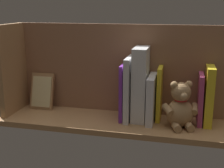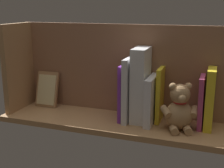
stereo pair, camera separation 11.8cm
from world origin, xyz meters
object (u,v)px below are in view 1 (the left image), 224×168
Objects in this scene: book_0 at (209,96)px; picture_frame_leaning at (42,91)px; dictionary_thick_white at (140,84)px; teddy_bear at (180,107)px.

book_0 is 1.43× the size of picture_frame_leaning.
book_0 is 26.24cm from dictionary_thick_white.
book_0 is at bearing -171.95° from teddy_bear.
teddy_bear is 17.69cm from dictionary_thick_white.
book_0 is at bearing 177.94° from picture_frame_leaning.
teddy_bear is 60.41cm from picture_frame_leaning.
picture_frame_leaning is (44.11, -3.40, -6.78)cm from dictionary_thick_white.
teddy_bear is at bearing 165.26° from dictionary_thick_white.
teddy_bear is at bearing 172.81° from picture_frame_leaning.
picture_frame_leaning is at bearing -2.06° from book_0.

